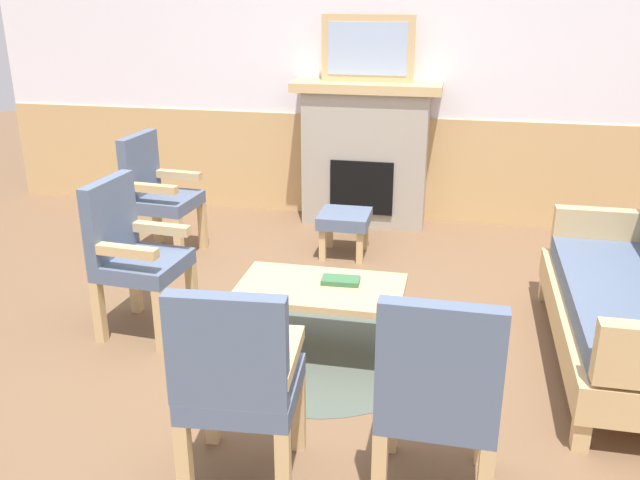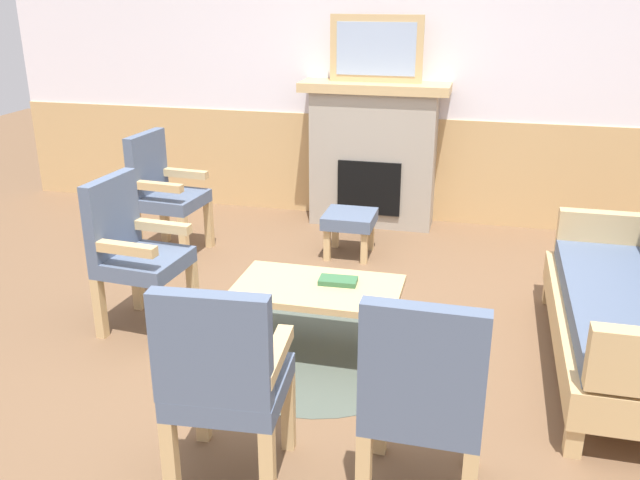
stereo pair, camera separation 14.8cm
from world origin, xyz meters
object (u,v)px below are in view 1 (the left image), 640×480
at_px(fireplace, 365,153).
at_px(armchair_front_center, 438,390).
at_px(couch, 632,304).
at_px(armchair_near_fireplace, 132,250).
at_px(framed_picture, 368,49).
at_px(armchair_front_left, 238,379).
at_px(book_on_table, 341,281).
at_px(armchair_by_window_left, 156,190).
at_px(coffee_table, 320,294).
at_px(footstool, 345,222).

height_order(fireplace, armchair_front_center, fireplace).
xyz_separation_m(couch, armchair_near_fireplace, (-2.95, -0.14, 0.14)).
relative_size(couch, armchair_near_fireplace, 1.84).
distance_m(fireplace, framed_picture, 0.91).
bearing_deg(armchair_front_center, armchair_near_fireplace, 148.46).
bearing_deg(armchair_front_left, book_on_table, 80.52).
bearing_deg(armchair_front_left, framed_picture, 89.89).
bearing_deg(armchair_front_left, couch, 37.39).
bearing_deg(armchair_front_center, armchair_front_left, -173.81).
xyz_separation_m(fireplace, framed_picture, (0.00, 0.00, 0.91)).
distance_m(framed_picture, armchair_near_fireplace, 2.82).
distance_m(book_on_table, armchair_by_window_left, 2.13).
xyz_separation_m(framed_picture, coffee_table, (0.10, -2.45, -1.17)).
xyz_separation_m(fireplace, armchair_front_center, (0.81, -3.56, -0.11)).
bearing_deg(armchair_near_fireplace, armchair_front_left, -49.02).
bearing_deg(armchair_front_left, coffee_table, 85.08).
bearing_deg(book_on_table, armchair_near_fireplace, 179.77).
relative_size(footstool, armchair_front_left, 0.41).
distance_m(coffee_table, armchair_front_center, 1.33).
relative_size(framed_picture, footstool, 2.00).
height_order(armchair_front_left, armchair_front_center, same).
distance_m(armchair_near_fireplace, armchair_by_window_left, 1.31).
height_order(framed_picture, armchair_front_center, framed_picture).
xyz_separation_m(framed_picture, footstool, (-0.04, -0.85, -1.28)).
height_order(coffee_table, book_on_table, book_on_table).
relative_size(fireplace, couch, 0.72).
bearing_deg(footstool, armchair_front_left, -89.39).
bearing_deg(armchair_by_window_left, footstool, 10.74).
relative_size(framed_picture, armchair_front_center, 0.82).
height_order(framed_picture, armchair_front_left, framed_picture).
bearing_deg(armchair_front_left, fireplace, 89.89).
relative_size(footstool, armchair_near_fireplace, 0.41).
height_order(book_on_table, armchair_front_center, armchair_front_center).
bearing_deg(armchair_front_left, footstool, 90.61).
bearing_deg(footstool, armchair_by_window_left, -169.26).
relative_size(armchair_by_window_left, armchair_front_center, 1.00).
bearing_deg(framed_picture, coffee_table, -87.74).
height_order(fireplace, framed_picture, framed_picture).
xyz_separation_m(framed_picture, couch, (1.84, -2.24, -1.16)).
relative_size(fireplace, coffee_table, 1.35).
bearing_deg(coffee_table, fireplace, 92.26).
relative_size(couch, coffee_table, 1.88).
xyz_separation_m(couch, armchair_by_window_left, (-3.35, 1.10, 0.14)).
bearing_deg(armchair_by_window_left, armchair_near_fireplace, -71.99).
relative_size(book_on_table, armchair_near_fireplace, 0.23).
distance_m(book_on_table, armchair_near_fireplace, 1.31).
height_order(book_on_table, armchair_front_left, armchair_front_left).
height_order(armchair_by_window_left, armchair_front_center, same).
bearing_deg(armchair_by_window_left, fireplace, 36.80).
bearing_deg(armchair_near_fireplace, armchair_front_center, -31.54).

